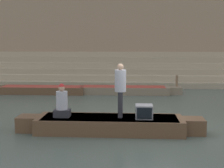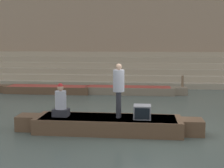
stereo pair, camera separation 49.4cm
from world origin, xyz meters
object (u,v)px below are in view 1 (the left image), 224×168
at_px(tv_set, 144,112).
at_px(moored_boat_distant, 123,90).
at_px(moored_boat_shore, 42,90).
at_px(rowboat_main, 110,124).
at_px(mooring_post, 177,84).
at_px(person_rowing, 62,104).
at_px(person_standing, 120,87).

bearing_deg(tv_set, moored_boat_distant, 95.55).
bearing_deg(moored_boat_shore, rowboat_main, -54.42).
height_order(moored_boat_distant, mooring_post, mooring_post).
bearing_deg(tv_set, mooring_post, 73.79).
distance_m(person_rowing, moored_boat_shore, 7.69).
relative_size(person_rowing, moored_boat_shore, 0.18).
height_order(person_standing, tv_set, person_standing).
bearing_deg(person_standing, mooring_post, 61.71).
distance_m(person_standing, moored_boat_shore, 8.52).
xyz_separation_m(rowboat_main, mooring_post, (3.19, 7.58, 0.25)).
xyz_separation_m(rowboat_main, moored_boat_distant, (0.25, 7.34, -0.04)).
relative_size(person_rowing, tv_set, 2.01).
bearing_deg(rowboat_main, person_rowing, -175.89).
bearing_deg(mooring_post, tv_set, -105.37).
bearing_deg(moored_boat_distant, moored_boat_shore, -171.77).
distance_m(person_standing, person_rowing, 1.94).
bearing_deg(moored_boat_shore, mooring_post, 8.20).
xyz_separation_m(rowboat_main, tv_set, (1.08, -0.08, 0.44)).
bearing_deg(mooring_post, person_rowing, -121.77).
relative_size(rowboat_main, moored_boat_distant, 0.94).
bearing_deg(person_rowing, tv_set, 7.79).
relative_size(tv_set, mooring_post, 0.52).
bearing_deg(tv_set, moored_boat_shore, 125.63).
distance_m(tv_set, moored_boat_shore, 8.99).
relative_size(moored_boat_distant, mooring_post, 6.23).
bearing_deg(mooring_post, person_standing, -110.78).
bearing_deg(person_rowing, person_standing, 11.62).
height_order(person_standing, moored_boat_distant, person_standing).
distance_m(rowboat_main, person_rowing, 1.65).
xyz_separation_m(person_rowing, mooring_post, (4.71, 7.60, -0.40)).
distance_m(tv_set, mooring_post, 7.94).
xyz_separation_m(person_rowing, tv_set, (2.60, -0.05, -0.21)).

